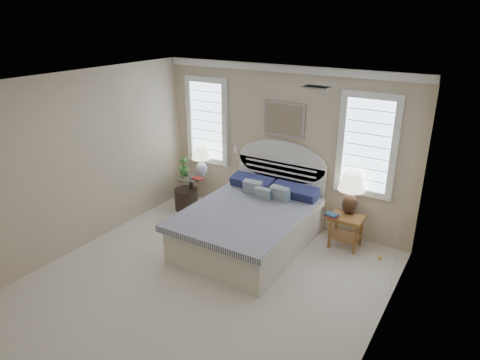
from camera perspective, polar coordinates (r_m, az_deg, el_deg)
name	(u,v)px	position (r m, az deg, el deg)	size (l,w,h in m)	color
floor	(197,290)	(5.93, -5.81, -14.37)	(4.50, 5.00, 0.01)	beige
ceiling	(187,86)	(4.87, -7.02, 12.32)	(4.50, 5.00, 0.01)	white
wall_back	(283,147)	(7.26, 5.81, 4.46)	(4.50, 0.02, 2.70)	beige
wall_left	(72,165)	(6.80, -21.55, 1.84)	(0.02, 5.00, 2.70)	beige
wall_right	(378,247)	(4.38, 17.92, -8.53)	(0.02, 5.00, 2.70)	beige
crown_molding	(285,68)	(6.96, 6.07, 14.58)	(4.50, 0.08, 0.12)	white
hvac_vent	(317,87)	(4.97, 10.20, 12.09)	(0.30, 0.20, 0.02)	#B2B2B2
switch_plate	(235,149)	(7.75, -0.62, 4.12)	(0.08, 0.01, 0.12)	white
window_left	(208,121)	(7.95, -4.35, 7.88)	(0.90, 0.06, 1.60)	silver
window_right	(367,145)	(6.71, 16.62, 4.45)	(0.90, 0.06, 1.60)	silver
painting	(283,120)	(7.10, 5.81, 8.00)	(0.74, 0.04, 0.58)	silver
closet_door	(402,214)	(5.51, 20.76, -4.28)	(0.02, 1.80, 2.40)	silver
bed	(252,222)	(6.76, 1.57, -5.59)	(1.72, 2.28, 1.47)	beige
side_table_left	(192,188)	(8.06, -6.47, -1.10)	(0.56, 0.56, 0.63)	black
nightstand_right	(346,225)	(6.88, 13.99, -5.78)	(0.50, 0.40, 0.53)	#996432
floor_pot	(186,199)	(8.07, -7.15, -2.55)	(0.44, 0.44, 0.40)	black
lamp_left	(201,158)	(7.88, -5.21, 2.98)	(0.40, 0.40, 0.57)	white
lamp_right	(351,189)	(6.78, 14.63, -1.10)	(0.54, 0.54, 0.67)	black
potted_plant	(184,166)	(7.99, -7.49, 1.82)	(0.19, 0.19, 0.34)	#35702D
books_left	(198,178)	(7.81, -5.63, 0.23)	(0.20, 0.14, 0.03)	maroon
books_right	(331,215)	(6.73, 12.10, -4.63)	(0.23, 0.20, 0.05)	maroon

